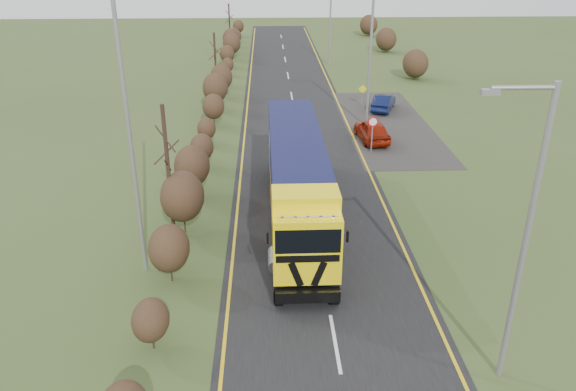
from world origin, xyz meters
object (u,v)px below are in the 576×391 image
Objects in this scene: streetlight_near at (524,231)px; speed_sign at (373,128)px; car_red_hatchback at (372,130)px; lorry at (297,176)px; car_blue_sedan at (384,102)px.

speed_sign is at bearing 91.20° from streetlight_near.
car_red_hatchback is 0.46× the size of streetlight_near.
lorry is 3.52× the size of car_red_hatchback.
streetlight_near is at bearing 106.60° from car_blue_sedan.
lorry reaches higher than car_red_hatchback.
streetlight_near is (-2.19, -29.25, 4.42)m from car_blue_sedan.
lorry is at bearing -119.50° from speed_sign.
speed_sign is at bearing 60.20° from lorry.
car_blue_sedan is at bearing 66.99° from lorry.
speed_sign reaches higher than car_red_hatchback.
lorry is 1.60× the size of streetlight_near.
lorry is 12.32m from streetlight_near.
speed_sign is at bearing 95.46° from car_blue_sedan.
speed_sign is (-0.42, 19.80, -3.41)m from streetlight_near.
lorry is at bearing 117.81° from streetlight_near.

